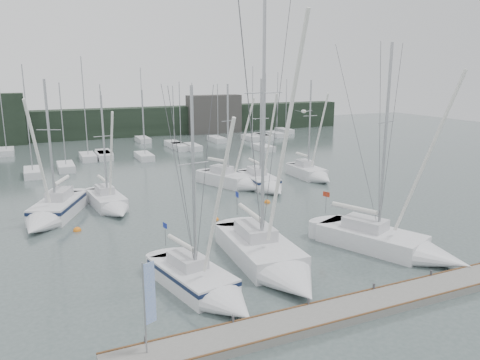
# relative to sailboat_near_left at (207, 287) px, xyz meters

# --- Properties ---
(ground) EXTENTS (160.00, 160.00, 0.00)m
(ground) POSITION_rel_sailboat_near_left_xyz_m (5.95, 0.57, -0.53)
(ground) COLOR #445352
(ground) RESTS_ON ground
(dock) EXTENTS (24.00, 2.00, 0.40)m
(dock) POSITION_rel_sailboat_near_left_xyz_m (5.95, -4.43, -0.33)
(dock) COLOR #64635F
(dock) RESTS_ON ground
(far_treeline) EXTENTS (90.00, 4.00, 5.00)m
(far_treeline) POSITION_rel_sailboat_near_left_xyz_m (5.95, 62.57, 1.97)
(far_treeline) COLOR black
(far_treeline) RESTS_ON ground
(far_building_right) EXTENTS (10.00, 3.00, 7.00)m
(far_building_right) POSITION_rel_sailboat_near_left_xyz_m (23.95, 60.57, 2.97)
(far_building_right) COLOR #3E3C39
(far_building_right) RESTS_ON ground
(mast_forest) EXTENTS (56.78, 24.86, 14.67)m
(mast_forest) POSITION_rel_sailboat_near_left_xyz_m (9.60, 45.66, -0.06)
(mast_forest) COLOR silver
(mast_forest) RESTS_ON ground
(sailboat_near_left) EXTENTS (4.24, 8.44, 11.69)m
(sailboat_near_left) POSITION_rel_sailboat_near_left_xyz_m (0.00, 0.00, 0.00)
(sailboat_near_left) COLOR silver
(sailboat_near_left) RESTS_ON ground
(sailboat_near_center) EXTENTS (4.03, 11.11, 17.45)m
(sailboat_near_center) POSITION_rel_sailboat_near_left_xyz_m (4.60, 1.24, 0.07)
(sailboat_near_center) COLOR silver
(sailboat_near_center) RESTS_ON ground
(sailboat_near_right) EXTENTS (6.58, 10.09, 14.19)m
(sailboat_near_right) POSITION_rel_sailboat_near_left_xyz_m (13.22, 0.21, 0.03)
(sailboat_near_right) COLOR silver
(sailboat_near_right) RESTS_ON ground
(sailboat_mid_a) EXTENTS (5.98, 9.05, 11.73)m
(sailboat_mid_a) POSITION_rel_sailboat_near_left_xyz_m (-6.73, 16.69, 0.11)
(sailboat_mid_a) COLOR silver
(sailboat_mid_a) RESTS_ON ground
(sailboat_mid_b) EXTENTS (3.05, 7.57, 10.26)m
(sailboat_mid_b) POSITION_rel_sailboat_near_left_xyz_m (-1.98, 17.75, -0.01)
(sailboat_mid_b) COLOR silver
(sailboat_mid_b) RESTS_ON ground
(sailboat_mid_c) EXTENTS (5.34, 8.13, 10.95)m
(sailboat_mid_c) POSITION_rel_sailboat_near_left_xyz_m (10.80, 20.79, 0.05)
(sailboat_mid_c) COLOR silver
(sailboat_mid_c) RESTS_ON ground
(sailboat_mid_d) EXTENTS (2.93, 8.12, 11.51)m
(sailboat_mid_d) POSITION_rel_sailboat_near_left_xyz_m (13.07, 18.92, 0.04)
(sailboat_mid_d) COLOR silver
(sailboat_mid_d) RESTS_ON ground
(sailboat_mid_e) EXTENTS (2.45, 6.97, 11.25)m
(sailboat_mid_e) POSITION_rel_sailboat_near_left_xyz_m (19.76, 20.49, 0.02)
(sailboat_mid_e) COLOR silver
(sailboat_mid_e) RESTS_ON ground
(buoy_a) EXTENTS (0.47, 0.47, 0.47)m
(buoy_a) POSITION_rel_sailboat_near_left_xyz_m (5.10, 11.74, -0.53)
(buoy_a) COLOR orange
(buoy_a) RESTS_ON ground
(buoy_b) EXTENTS (0.55, 0.55, 0.55)m
(buoy_b) POSITION_rel_sailboat_near_left_xyz_m (11.07, 14.44, -0.53)
(buoy_b) COLOR orange
(buoy_b) RESTS_ON ground
(buoy_c) EXTENTS (0.58, 0.58, 0.58)m
(buoy_c) POSITION_rel_sailboat_near_left_xyz_m (-5.13, 13.58, -0.53)
(buoy_c) COLOR orange
(buoy_c) RESTS_ON ground
(dock_banner) EXTENTS (0.55, 0.28, 3.90)m
(dock_banner) POSITION_rel_sailboat_near_left_xyz_m (-4.00, -4.13, 2.18)
(dock_banner) COLOR #9A9DA2
(dock_banner) RESTS_ON dock
(seagull) EXTENTS (1.02, 0.49, 0.20)m
(seagull) POSITION_rel_sailboat_near_left_xyz_m (7.17, 2.63, 8.62)
(seagull) COLOR white
(seagull) RESTS_ON ground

